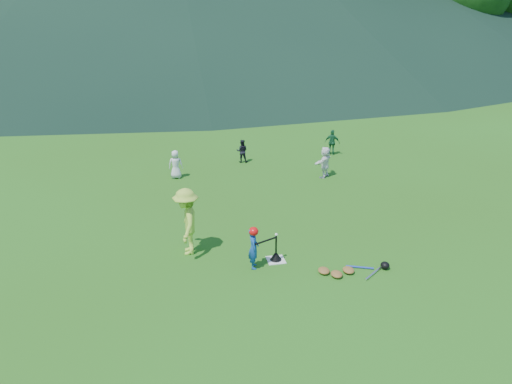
# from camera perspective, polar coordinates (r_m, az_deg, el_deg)

# --- Properties ---
(ground) EXTENTS (120.00, 120.00, 0.00)m
(ground) POSITION_cam_1_polar(r_m,az_deg,el_deg) (12.90, 2.28, -7.81)
(ground) COLOR #285714
(ground) RESTS_ON ground
(home_plate) EXTENTS (0.45, 0.45, 0.02)m
(home_plate) POSITION_cam_1_polar(r_m,az_deg,el_deg) (12.89, 2.28, -7.77)
(home_plate) COLOR silver
(home_plate) RESTS_ON ground
(baseball) EXTENTS (0.08, 0.08, 0.08)m
(baseball) POSITION_cam_1_polar(r_m,az_deg,el_deg) (12.55, 2.33, -4.88)
(baseball) COLOR white
(baseball) RESTS_ON batting_tee
(batter_child) EXTENTS (0.31, 0.42, 1.08)m
(batter_child) POSITION_cam_1_polar(r_m,az_deg,el_deg) (12.33, -0.28, -6.43)
(batter_child) COLOR #16469A
(batter_child) RESTS_ON ground
(adult_coach) EXTENTS (0.78, 1.22, 1.79)m
(adult_coach) POSITION_cam_1_polar(r_m,az_deg,el_deg) (12.97, -7.93, -3.37)
(adult_coach) COLOR #ABD33E
(adult_coach) RESTS_ON ground
(fielder_a) EXTENTS (0.56, 0.41, 1.05)m
(fielder_a) POSITION_cam_1_polar(r_m,az_deg,el_deg) (18.46, -9.17, 3.14)
(fielder_a) COLOR silver
(fielder_a) RESTS_ON ground
(fielder_b) EXTENTS (0.52, 0.45, 0.93)m
(fielder_b) POSITION_cam_1_polar(r_m,az_deg,el_deg) (19.98, -1.61, 4.70)
(fielder_b) COLOR black
(fielder_b) RESTS_ON ground
(fielder_c) EXTENTS (0.67, 0.54, 1.06)m
(fielder_c) POSITION_cam_1_polar(r_m,az_deg,el_deg) (21.16, 8.70, 5.64)
(fielder_c) COLOR #1B5B34
(fielder_c) RESTS_ON ground
(fielder_d) EXTENTS (1.01, 1.00, 1.16)m
(fielder_d) POSITION_cam_1_polar(r_m,az_deg,el_deg) (18.48, 7.88, 3.42)
(fielder_d) COLOR white
(fielder_d) RESTS_ON ground
(batting_tee) EXTENTS (0.30, 0.30, 0.68)m
(batting_tee) POSITION_cam_1_polar(r_m,az_deg,el_deg) (12.84, 2.29, -7.31)
(batting_tee) COLOR black
(batting_tee) RESTS_ON home_plate
(batter_gear) EXTENTS (0.72, 0.27, 0.44)m
(batter_gear) POSITION_cam_1_polar(r_m,az_deg,el_deg) (12.14, -0.17, -4.61)
(batter_gear) COLOR red
(batter_gear) RESTS_ON ground
(equipment_pile) EXTENTS (1.80, 0.74, 0.19)m
(equipment_pile) POSITION_cam_1_polar(r_m,az_deg,el_deg) (12.55, 10.55, -8.79)
(equipment_pile) COLOR olive
(equipment_pile) RESTS_ON ground
(outfield_fence) EXTENTS (70.07, 0.08, 1.33)m
(outfield_fence) POSITION_cam_1_polar(r_m,az_deg,el_deg) (39.36, -7.78, 13.48)
(outfield_fence) COLOR gray
(outfield_fence) RESTS_ON ground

